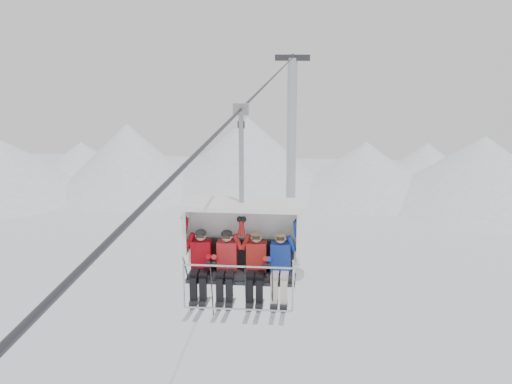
# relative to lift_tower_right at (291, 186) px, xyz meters

# --- Properties ---
(ridgeline) EXTENTS (72.00, 21.00, 7.00)m
(ridgeline) POSITION_rel_lift_tower_right_xyz_m (-1.58, 20.05, -2.94)
(ridgeline) COLOR white
(ridgeline) RESTS_ON ground
(lift_tower_right) EXTENTS (2.00, 1.80, 13.48)m
(lift_tower_right) POSITION_rel_lift_tower_right_xyz_m (0.00, 0.00, 0.00)
(lift_tower_right) COLOR #A4A7AB
(lift_tower_right) RESTS_ON ground
(haul_cable) EXTENTS (0.06, 50.00, 0.06)m
(haul_cable) POSITION_rel_lift_tower_right_xyz_m (0.00, -22.00, 7.52)
(haul_cable) COLOR #302F35
(haul_cable) RESTS_ON lift_tower_left
(chairlift_carrier) EXTENTS (2.36, 1.17, 3.98)m
(chairlift_carrier) POSITION_rel_lift_tower_right_xyz_m (0.00, -24.92, 4.89)
(chairlift_carrier) COLOR black
(chairlift_carrier) RESTS_ON haul_cable
(skier_far_left) EXTENTS (0.40, 1.69, 1.61)m
(skier_far_left) POSITION_rel_lift_tower_right_xyz_m (-0.82, -25.23, 4.43)
(skier_far_left) COLOR #A20812
(skier_far_left) RESTS_ON chairlift_carrier
(skier_center_left) EXTENTS (0.40, 1.69, 1.61)m
(skier_center_left) POSITION_rel_lift_tower_right_xyz_m (-0.29, -25.23, 4.43)
(skier_center_left) COLOR red
(skier_center_left) RESTS_ON chairlift_carrier
(skier_center_right) EXTENTS (0.40, 1.69, 1.61)m
(skier_center_right) POSITION_rel_lift_tower_right_xyz_m (0.31, -25.23, 4.43)
(skier_center_right) COLOR #AC1D19
(skier_center_right) RESTS_ON chairlift_carrier
(skier_far_right) EXTENTS (0.40, 1.69, 1.60)m
(skier_far_right) POSITION_rel_lift_tower_right_xyz_m (0.80, -25.23, 4.42)
(skier_far_right) COLOR navy
(skier_far_right) RESTS_ON chairlift_carrier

